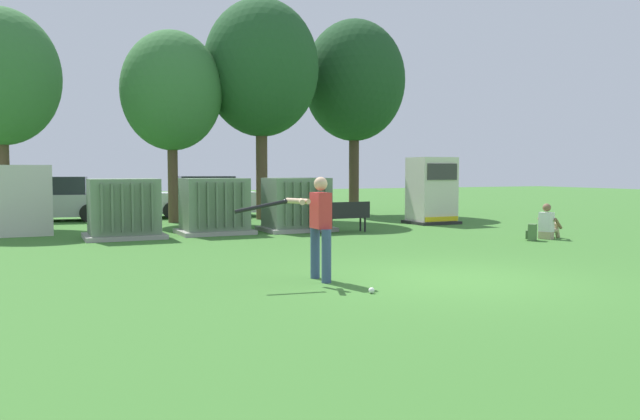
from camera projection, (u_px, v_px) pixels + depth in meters
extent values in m
plane|color=#3D752D|center=(449.00, 279.00, 10.65)|extent=(96.00, 96.00, 0.00)
cube|color=#9E9B93|center=(124.00, 236.00, 17.13)|extent=(2.10, 1.70, 0.12)
cube|color=slate|center=(124.00, 206.00, 17.08)|extent=(1.80, 1.40, 1.50)
cube|color=#5B7056|center=(102.00, 208.00, 16.13)|extent=(0.06, 0.12, 1.27)
cube|color=#5B7056|center=(112.00, 208.00, 16.23)|extent=(0.06, 0.12, 1.27)
cube|color=#5B7056|center=(122.00, 208.00, 16.34)|extent=(0.06, 0.12, 1.27)
cube|color=#5B7056|center=(132.00, 208.00, 16.45)|extent=(0.06, 0.12, 1.27)
cube|color=#5B7056|center=(142.00, 207.00, 16.55)|extent=(0.06, 0.12, 1.27)
cube|color=#5B7056|center=(152.00, 207.00, 16.66)|extent=(0.06, 0.12, 1.27)
cube|color=#9E9B93|center=(215.00, 231.00, 18.38)|extent=(2.10, 1.70, 0.12)
cube|color=slate|center=(214.00, 204.00, 18.33)|extent=(1.80, 1.40, 1.50)
cube|color=#5B7056|center=(199.00, 206.00, 17.37)|extent=(0.06, 0.12, 1.27)
cube|color=#5B7056|center=(208.00, 206.00, 17.48)|extent=(0.06, 0.12, 1.27)
cube|color=#5B7056|center=(217.00, 205.00, 17.58)|extent=(0.06, 0.12, 1.27)
cube|color=#5B7056|center=(226.00, 205.00, 17.69)|extent=(0.06, 0.12, 1.27)
cube|color=#5B7056|center=(234.00, 205.00, 17.80)|extent=(0.06, 0.12, 1.27)
cube|color=#5B7056|center=(243.00, 205.00, 17.90)|extent=(0.06, 0.12, 1.27)
cube|color=#9E9B93|center=(296.00, 229.00, 19.23)|extent=(2.10, 1.70, 0.12)
cube|color=slate|center=(296.00, 202.00, 19.18)|extent=(1.80, 1.40, 1.50)
cube|color=#5B7056|center=(286.00, 204.00, 18.22)|extent=(0.06, 0.12, 1.27)
cube|color=#5B7056|center=(294.00, 204.00, 18.33)|extent=(0.06, 0.12, 1.27)
cube|color=#5B7056|center=(302.00, 204.00, 18.44)|extent=(0.06, 0.12, 1.27)
cube|color=#5B7056|center=(310.00, 204.00, 18.54)|extent=(0.06, 0.12, 1.27)
cube|color=#5B7056|center=(318.00, 203.00, 18.65)|extent=(0.06, 0.12, 1.27)
cube|color=#5B7056|center=(326.00, 203.00, 18.75)|extent=(0.06, 0.12, 1.27)
cube|color=#262626|center=(431.00, 222.00, 21.83)|extent=(1.60, 1.40, 0.10)
cube|color=beige|center=(432.00, 189.00, 21.76)|extent=(1.40, 1.20, 2.20)
cube|color=#383838|center=(442.00, 172.00, 21.16)|extent=(1.19, 0.04, 0.55)
cube|color=yellow|center=(442.00, 219.00, 21.26)|extent=(1.33, 0.04, 0.16)
cube|color=black|center=(340.00, 217.00, 18.67)|extent=(1.81, 0.44, 0.05)
cube|color=black|center=(343.00, 210.00, 18.49)|extent=(1.80, 0.08, 0.44)
cylinder|color=black|center=(315.00, 226.00, 18.48)|extent=(0.06, 0.06, 0.42)
cylinder|color=black|center=(360.00, 224.00, 19.14)|extent=(0.06, 0.06, 0.42)
cylinder|color=black|center=(319.00, 227.00, 18.23)|extent=(0.06, 0.06, 0.42)
cylinder|color=black|center=(365.00, 225.00, 18.89)|extent=(0.06, 0.06, 0.42)
cylinder|color=#384C75|center=(326.00, 256.00, 10.28)|extent=(0.16, 0.16, 0.88)
cylinder|color=#384C75|center=(315.00, 253.00, 10.72)|extent=(0.16, 0.16, 0.88)
cube|color=red|center=(321.00, 210.00, 10.46)|extent=(0.25, 0.41, 0.60)
sphere|color=#DBAD89|center=(321.00, 184.00, 10.43)|extent=(0.23, 0.23, 0.23)
cylinder|color=#DBAD89|center=(302.00, 202.00, 10.22)|extent=(0.28, 0.54, 0.09)
cylinder|color=#DBAD89|center=(298.00, 201.00, 10.38)|extent=(0.25, 0.54, 0.09)
cylinder|color=black|center=(260.00, 207.00, 10.04)|extent=(0.85, 0.08, 0.21)
sphere|color=black|center=(285.00, 202.00, 10.20)|extent=(0.08, 0.08, 0.08)
sphere|color=white|center=(371.00, 290.00, 9.41)|extent=(0.09, 0.09, 0.09)
cube|color=tan|center=(546.00, 235.00, 16.91)|extent=(0.35, 0.40, 0.20)
cube|color=white|center=(546.00, 222.00, 16.89)|extent=(0.34, 0.42, 0.52)
sphere|color=brown|center=(547.00, 208.00, 16.86)|extent=(0.22, 0.22, 0.22)
cylinder|color=tan|center=(546.00, 230.00, 17.13)|extent=(0.47, 0.29, 0.13)
cylinder|color=tan|center=(550.00, 229.00, 17.30)|extent=(0.32, 0.22, 0.46)
cylinder|color=tan|center=(553.00, 230.00, 17.00)|extent=(0.47, 0.29, 0.13)
cylinder|color=tan|center=(557.00, 230.00, 17.16)|extent=(0.32, 0.22, 0.46)
cylinder|color=brown|center=(542.00, 223.00, 17.21)|extent=(0.41, 0.23, 0.32)
cylinder|color=brown|center=(558.00, 224.00, 16.89)|extent=(0.41, 0.23, 0.32)
cube|color=#4C723F|center=(532.00, 232.00, 16.50)|extent=(0.37, 0.36, 0.44)
cube|color=#3D5B33|center=(527.00, 235.00, 16.55)|extent=(0.21, 0.19, 0.22)
cylinder|color=brown|center=(4.00, 182.00, 20.01)|extent=(0.37, 0.37, 2.97)
ellipsoid|color=#387038|center=(0.00, 76.00, 19.80)|extent=(3.66, 3.66, 4.34)
cylinder|color=brown|center=(173.00, 182.00, 22.19)|extent=(0.35, 0.35, 2.87)
ellipsoid|color=#387038|center=(172.00, 91.00, 21.99)|extent=(3.53, 3.53, 4.19)
cylinder|color=brown|center=(262.00, 173.00, 23.66)|extent=(0.43, 0.43, 3.50)
ellipsoid|color=#235128|center=(261.00, 68.00, 23.41)|extent=(4.31, 4.31, 5.12)
cylinder|color=#4C3828|center=(354.00, 173.00, 26.63)|extent=(0.43, 0.43, 3.47)
ellipsoid|color=#1E4723|center=(354.00, 81.00, 26.38)|extent=(4.27, 4.27, 5.08)
cube|color=#B2B2B7|center=(52.00, 205.00, 22.93)|extent=(4.38, 2.20, 0.80)
cube|color=#262B33|center=(56.00, 185.00, 22.93)|extent=(2.27, 1.80, 0.64)
cylinder|color=black|center=(9.00, 215.00, 21.74)|extent=(0.66, 0.30, 0.64)
cylinder|color=black|center=(17.00, 211.00, 23.36)|extent=(0.66, 0.30, 0.64)
cylinder|color=black|center=(89.00, 213.00, 22.53)|extent=(0.66, 0.30, 0.64)
cylinder|color=black|center=(91.00, 210.00, 24.14)|extent=(0.66, 0.30, 0.64)
cube|color=silver|center=(203.00, 202.00, 25.11)|extent=(4.37, 2.18, 0.80)
cube|color=#262B33|center=(206.00, 184.00, 25.11)|extent=(2.27, 1.80, 0.64)
cylinder|color=black|center=(171.00, 211.00, 23.92)|extent=(0.66, 0.29, 0.64)
cylinder|color=black|center=(168.00, 208.00, 25.53)|extent=(0.66, 0.29, 0.64)
cylinder|color=black|center=(239.00, 209.00, 24.71)|extent=(0.66, 0.29, 0.64)
cylinder|color=black|center=(232.00, 207.00, 26.33)|extent=(0.66, 0.29, 0.64)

